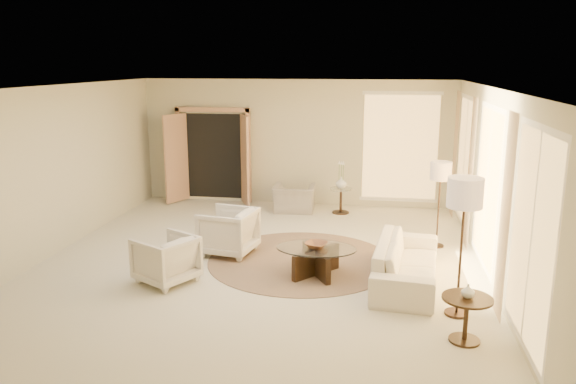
% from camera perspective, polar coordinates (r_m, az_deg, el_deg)
% --- Properties ---
extents(room, '(7.04, 8.04, 2.83)m').
position_cam_1_polar(room, '(8.77, -3.00, 1.41)').
color(room, beige).
rests_on(room, ground).
extents(windows_right, '(0.10, 6.40, 2.40)m').
position_cam_1_polar(windows_right, '(8.83, 19.59, 0.42)').
color(windows_right, '#F2BA60').
rests_on(windows_right, room).
extents(window_back_corner, '(1.70, 0.10, 2.40)m').
position_cam_1_polar(window_back_corner, '(12.48, 11.33, 4.45)').
color(window_back_corner, '#F2BA60').
rests_on(window_back_corner, room).
extents(curtains_right, '(0.06, 5.20, 2.60)m').
position_cam_1_polar(curtains_right, '(9.70, 18.37, 1.30)').
color(curtains_right, tan).
rests_on(curtains_right, room).
extents(french_doors, '(1.95, 0.66, 2.16)m').
position_cam_1_polar(french_doors, '(12.94, -7.65, 3.62)').
color(french_doors, tan).
rests_on(french_doors, room).
extents(area_rug, '(3.42, 3.42, 0.01)m').
position_cam_1_polar(area_rug, '(9.24, 1.35, -6.94)').
color(area_rug, '#483326').
rests_on(area_rug, room).
extents(sofa, '(1.07, 2.25, 0.64)m').
position_cam_1_polar(sofa, '(8.44, 11.95, -6.98)').
color(sofa, silver).
rests_on(sofa, room).
extents(armchair_left, '(0.91, 0.95, 0.86)m').
position_cam_1_polar(armchair_left, '(9.49, -6.11, -3.79)').
color(armchair_left, silver).
rests_on(armchair_left, room).
extents(armchair_right, '(0.99, 1.01, 0.78)m').
position_cam_1_polar(armchair_right, '(8.45, -12.31, -6.45)').
color(armchair_right, silver).
rests_on(armchair_right, room).
extents(accent_chair, '(0.90, 0.61, 0.77)m').
position_cam_1_polar(accent_chair, '(12.11, 0.63, -0.21)').
color(accent_chair, gray).
rests_on(accent_chair, room).
extents(coffee_table, '(1.32, 1.32, 0.44)m').
position_cam_1_polar(coffee_table, '(8.55, 2.87, -6.70)').
color(coffee_table, black).
rests_on(coffee_table, room).
extents(end_table, '(0.58, 0.58, 0.55)m').
position_cam_1_polar(end_table, '(6.90, 17.67, -11.48)').
color(end_table, black).
rests_on(end_table, room).
extents(side_table, '(0.47, 0.47, 0.55)m').
position_cam_1_polar(side_table, '(12.04, 5.39, -0.62)').
color(side_table, '#31231B').
rests_on(side_table, room).
extents(floor_lamp_near, '(0.37, 0.37, 1.51)m').
position_cam_1_polar(floor_lamp_near, '(9.95, 15.25, 1.69)').
color(floor_lamp_near, '#31231B').
rests_on(floor_lamp_near, room).
extents(floor_lamp_far, '(0.44, 0.44, 1.80)m').
position_cam_1_polar(floor_lamp_far, '(7.21, 17.51, -0.70)').
color(floor_lamp_far, '#31231B').
rests_on(floor_lamp_far, room).
extents(bowl, '(0.41, 0.41, 0.08)m').
position_cam_1_polar(bowl, '(8.48, 2.89, -5.40)').
color(bowl, brown).
rests_on(bowl, coffee_table).
extents(end_vase, '(0.17, 0.17, 0.16)m').
position_cam_1_polar(end_vase, '(6.81, 17.82, -9.58)').
color(end_vase, white).
rests_on(end_vase, end_table).
extents(side_vase, '(0.25, 0.25, 0.25)m').
position_cam_1_polar(side_vase, '(11.96, 5.42, 0.95)').
color(side_vase, white).
rests_on(side_vase, side_table).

